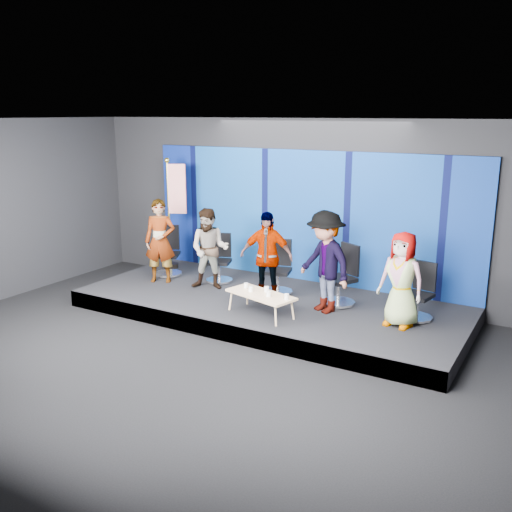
% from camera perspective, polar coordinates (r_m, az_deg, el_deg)
% --- Properties ---
extents(ground, '(10.00, 10.00, 0.00)m').
position_cam_1_polar(ground, '(8.60, -6.87, -10.74)').
color(ground, black).
rests_on(ground, ground).
extents(room_walls, '(10.02, 8.02, 3.51)m').
position_cam_1_polar(room_walls, '(7.89, -7.39, 5.47)').
color(room_walls, black).
rests_on(room_walls, ground).
extents(riser, '(7.00, 3.00, 0.30)m').
position_cam_1_polar(riser, '(10.49, 1.34, -5.06)').
color(riser, black).
rests_on(riser, ground).
extents(backdrop, '(7.00, 0.08, 2.60)m').
position_cam_1_polar(backdrop, '(11.38, 4.91, 3.97)').
color(backdrop, '#070F57').
rests_on(backdrop, riser).
extents(chair_a, '(0.78, 0.78, 1.03)m').
position_cam_1_polar(chair_a, '(12.02, -8.77, -0.29)').
color(chair_a, silver).
rests_on(chair_a, riser).
extents(panelist_a, '(0.72, 0.63, 1.66)m').
position_cam_1_polar(panelist_a, '(11.44, -9.57, 1.48)').
color(panelist_a, black).
rests_on(panelist_a, riser).
extents(chair_b, '(0.69, 0.69, 0.96)m').
position_cam_1_polar(chair_b, '(11.44, -3.65, -1.00)').
color(chair_b, silver).
rests_on(chair_b, riser).
extents(panelist_b, '(0.91, 0.81, 1.56)m').
position_cam_1_polar(panelist_b, '(10.88, -4.66, 0.69)').
color(panelist_b, black).
rests_on(panelist_b, riser).
extents(chair_c, '(0.69, 0.69, 1.00)m').
position_cam_1_polar(chair_c, '(10.71, 2.27, -1.98)').
color(chair_c, silver).
rests_on(chair_c, riser).
extents(panelist_c, '(1.02, 0.63, 1.63)m').
position_cam_1_polar(panelist_c, '(10.15, 1.04, -0.05)').
color(panelist_c, black).
rests_on(panelist_c, riser).
extents(chair_d, '(0.81, 0.81, 1.07)m').
position_cam_1_polar(chair_d, '(10.17, 8.51, -2.87)').
color(chair_d, silver).
rests_on(chair_d, riser).
extents(panelist_d, '(1.29, 1.07, 1.74)m').
position_cam_1_polar(panelist_d, '(9.63, 6.92, -0.59)').
color(panelist_d, black).
rests_on(panelist_d, riser).
extents(chair_e, '(0.62, 0.62, 0.94)m').
position_cam_1_polar(chair_e, '(9.75, 15.97, -4.30)').
color(chair_e, silver).
rests_on(chair_e, riser).
extents(panelist_e, '(0.83, 0.62, 1.53)m').
position_cam_1_polar(panelist_e, '(9.22, 14.36, -2.29)').
color(panelist_e, black).
rests_on(panelist_e, riser).
extents(coffee_table, '(1.31, 0.81, 0.37)m').
position_cam_1_polar(coffee_table, '(9.53, 0.49, -3.94)').
color(coffee_table, tan).
rests_on(coffee_table, riser).
extents(mug_a, '(0.07, 0.07, 0.09)m').
position_cam_1_polar(mug_a, '(9.81, -1.01, -2.97)').
color(mug_a, white).
rests_on(mug_a, coffee_table).
extents(mug_b, '(0.07, 0.07, 0.09)m').
position_cam_1_polar(mug_b, '(9.61, -0.54, -3.33)').
color(mug_b, white).
rests_on(mug_b, coffee_table).
extents(mug_c, '(0.08, 0.08, 0.10)m').
position_cam_1_polar(mug_c, '(9.59, 1.06, -3.35)').
color(mug_c, white).
rests_on(mug_c, coffee_table).
extents(mug_d, '(0.07, 0.07, 0.09)m').
position_cam_1_polar(mug_d, '(9.36, 1.26, -3.80)').
color(mug_d, white).
rests_on(mug_d, coffee_table).
extents(mug_e, '(0.08, 0.08, 0.09)m').
position_cam_1_polar(mug_e, '(9.21, 3.08, -4.10)').
color(mug_e, white).
rests_on(mug_e, coffee_table).
extents(flag_stand, '(0.53, 0.33, 2.39)m').
position_cam_1_polar(flag_stand, '(12.30, -8.18, 4.49)').
color(flag_stand, black).
rests_on(flag_stand, riser).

